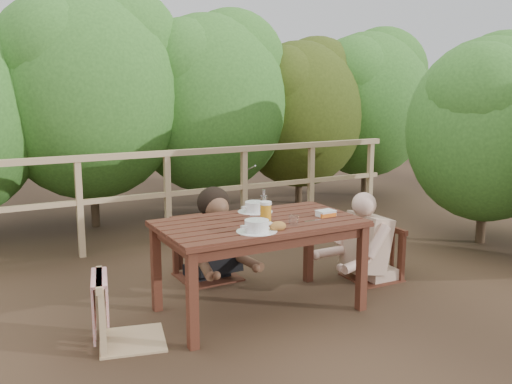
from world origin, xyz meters
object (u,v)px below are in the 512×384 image
soup_far (255,207)px  tumbler (294,221)px  table (259,267)px  beer_glass (266,213)px  chair_left (130,278)px  chair_far (207,222)px  chair_right (373,231)px  bread_roll (278,226)px  bottle (264,205)px  soup_near (257,227)px  butter_tub (326,214)px  woman (206,207)px  diner_right (377,207)px

soup_far → tumbler: (0.04, -0.51, -0.00)m
table → beer_glass: size_ratio=8.99×
chair_left → soup_far: bearing=-59.4°
chair_far → beer_glass: 0.94m
chair_far → chair_right: 1.45m
chair_far → tumbler: 1.12m
bread_roll → bottle: 0.36m
chair_right → chair_left: bearing=-83.2°
table → soup_near: (-0.16, -0.26, 0.39)m
chair_right → bottle: (-1.14, -0.09, 0.36)m
soup_far → butter_tub: size_ratio=1.99×
table → beer_glass: 0.43m
bread_roll → beer_glass: bearing=81.8°
chair_left → chair_right: (2.21, 0.22, -0.01)m
chair_right → beer_glass: bearing=-79.2°
woman → diner_right: size_ratio=0.99×
woman → beer_glass: (0.08, -0.92, 0.13)m
chair_right → bread_roll: 1.33m
soup_far → beer_glass: size_ratio=1.68×
table → bread_roll: (-0.01, -0.28, 0.38)m
tumbler → soup_near: bearing=-173.7°
chair_right → woman: bearing=-118.6°
diner_right → bread_roll: size_ratio=10.71×
soup_near → bread_roll: size_ratio=2.34×
chair_left → butter_tub: 1.54m
soup_near → bottle: size_ratio=1.23×
table → bottle: size_ratio=6.44×
chair_left → bottle: (1.07, 0.13, 0.35)m
diner_right → soup_far: 1.13m
soup_far → tumbler: size_ratio=3.33×
bread_roll → chair_left: bearing=167.8°
soup_far → bread_roll: 0.58m
soup_far → bottle: bottle is taller
diner_right → soup_far: size_ratio=4.66×
butter_tub → soup_near: bearing=-171.4°
woman → soup_far: (0.17, -0.59, 0.09)m
diner_right → butter_tub: 0.78m
diner_right → beer_glass: 1.24m
soup_far → beer_glass: beer_glass is taller
butter_tub → chair_left: bearing=174.6°
woman → butter_tub: size_ratio=9.19×
woman → soup_far: bearing=105.1°
chair_far → bottle: size_ratio=4.41×
woman → diner_right: bearing=149.7°
diner_right → tumbler: 1.15m
tumbler → woman: bearing=100.8°
woman → soup_far: woman is taller
bread_roll → soup_near: bearing=171.2°
bread_roll → bottle: (0.08, 0.34, 0.08)m
table → tumbler: (0.16, -0.22, 0.38)m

